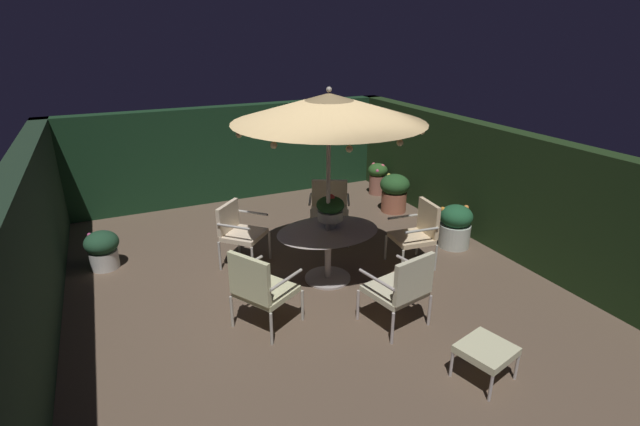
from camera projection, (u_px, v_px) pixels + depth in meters
ground_plane at (305, 278)px, 6.69m from camera, size 6.82×7.85×0.02m
hedge_backdrop_rear at (231, 153)px, 9.52m from camera, size 6.82×0.30×1.91m
hedge_backdrop_left at (27, 263)px, 5.06m from camera, size 0.30×7.85×1.91m
hedge_backdrop_right at (488, 185)px, 7.61m from camera, size 0.30×7.85×1.91m
patio_dining_table at (328, 243)px, 6.46m from camera, size 1.44×1.08×0.75m
patio_umbrella at (329, 108)px, 5.78m from camera, size 2.46×2.46×2.66m
centerpiece_planter at (330, 209)px, 6.39m from camera, size 0.38×0.38×0.48m
patio_chair_north at (329, 206)px, 7.76m from camera, size 0.83×0.80×0.98m
patio_chair_northeast at (238, 229)px, 6.90m from camera, size 0.82×0.82×0.94m
patio_chair_east at (260, 286)px, 5.37m from camera, size 0.85×0.86×1.00m
patio_chair_southeast at (402, 286)px, 5.40m from camera, size 0.75×0.74×0.98m
patio_chair_south at (418, 230)px, 6.88m from camera, size 0.63×0.63×0.98m
ottoman_footrest at (486, 351)px, 4.66m from camera, size 0.60×0.59×0.38m
potted_plant_right_far at (455, 225)px, 7.53m from camera, size 0.52×0.52×0.70m
potted_plant_back_right at (394, 192)px, 8.99m from camera, size 0.56×0.56×0.74m
potted_plant_front_corner at (377, 177)px, 9.96m from camera, size 0.41×0.41×0.67m
potted_plant_left_far at (102, 248)px, 6.86m from camera, size 0.49×0.49×0.58m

